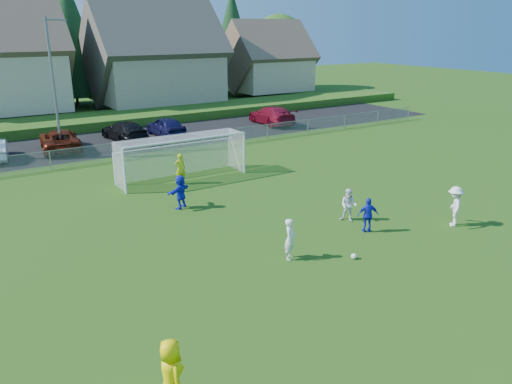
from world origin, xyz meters
The scene contains 20 objects.
ground centered at (0.00, 0.00, 0.00)m, with size 160.00×160.00×0.00m, color #193D0C.
asphalt_lot centered at (0.00, 27.50, 0.01)m, with size 60.00×60.00×0.00m, color black.
grass_embankment centered at (0.00, 35.00, 0.40)m, with size 70.00×6.00×0.80m, color #1E420F.
soccer_ball centered at (1.06, 2.77, 0.11)m, with size 0.22×0.22×0.22m, color white.
referee centered at (-7.87, -0.73, 0.90)m, with size 0.88×0.57×1.79m, color yellow.
player_white_a centered at (-0.98, 4.11, 0.81)m, with size 0.59×0.39×1.61m, color white.
player_white_b centered at (3.54, 5.81, 0.76)m, with size 0.74×0.57×1.51m, color white.
player_white_c centered at (7.08, 2.91, 0.90)m, with size 1.16×0.67×1.79m, color white.
player_blue_a centered at (3.38, 4.42, 0.76)m, with size 0.89×0.37×1.52m, color #1421C3.
player_blue_b centered at (-2.12, 11.44, 0.82)m, with size 1.53×0.49×1.65m, color #1421C3.
goalkeeper centered at (-0.49, 15.04, 0.87)m, with size 0.63×0.42×1.74m, color #C7D318.
car_c centered at (-4.37, 26.86, 0.75)m, with size 2.47×5.37×1.49m, color #58190A.
car_d centered at (0.58, 27.74, 0.73)m, with size 2.05×5.05×1.47m, color black.
car_e centered at (3.87, 27.46, 0.77)m, with size 1.82×4.53×1.54m, color #12113D.
car_g centered at (13.83, 27.03, 0.81)m, with size 2.26×5.57×1.62m, color maroon.
soccer_goal centered at (0.00, 16.05, 1.63)m, with size 7.42×1.90×2.50m.
chainlink_fence centered at (0.00, 22.00, 0.63)m, with size 52.06×0.06×1.20m.
streetlight centered at (-4.45, 26.00, 4.84)m, with size 1.38×0.18×9.00m.
houses_row centered at (1.97, 42.46, 7.33)m, with size 53.90×11.45×13.27m.
tree_row centered at (1.04, 48.74, 6.91)m, with size 65.98×12.36×13.80m.
Camera 1 is at (-11.32, -9.68, 8.40)m, focal length 35.00 mm.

